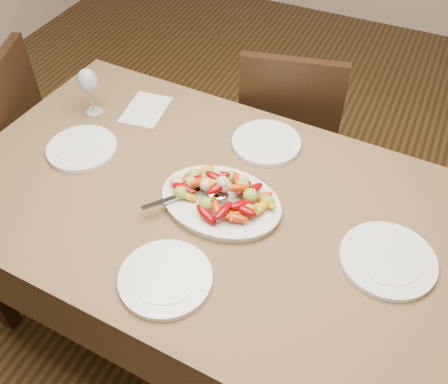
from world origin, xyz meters
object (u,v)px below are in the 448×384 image
at_px(dining_table, 224,273).
at_px(plate_near, 165,279).
at_px(serving_platter, 221,203).
at_px(plate_left, 82,149).
at_px(wine_glass, 90,90).
at_px(plate_far, 266,143).
at_px(plate_right, 388,260).
at_px(chair_far, 290,127).

bearing_deg(dining_table, plate_near, -94.91).
height_order(serving_platter, plate_near, serving_platter).
distance_m(plate_left, wine_glass, 0.25).
height_order(dining_table, wine_glass, wine_glass).
bearing_deg(dining_table, plate_left, 177.12).
height_order(dining_table, plate_far, plate_far).
relative_size(serving_platter, plate_left, 1.55).
relative_size(plate_right, wine_glass, 1.37).
distance_m(plate_left, plate_near, 0.66).
relative_size(plate_far, plate_near, 0.94).
bearing_deg(plate_right, dining_table, 179.65).
bearing_deg(wine_glass, plate_left, -65.84).
xyz_separation_m(plate_near, wine_glass, (-0.64, 0.57, 0.09)).
bearing_deg(plate_near, plate_right, 30.60).
height_order(dining_table, serving_platter, serving_platter).
height_order(plate_left, wine_glass, wine_glass).
distance_m(dining_table, chair_far, 0.82).
distance_m(serving_platter, plate_far, 0.34).
height_order(plate_near, wine_glass, wine_glass).
distance_m(plate_far, wine_glass, 0.70).
xyz_separation_m(plate_left, wine_glass, (-0.09, 0.21, 0.09)).
bearing_deg(plate_right, chair_far, 124.61).
xyz_separation_m(chair_far, plate_right, (0.57, -0.82, 0.29)).
bearing_deg(serving_platter, wine_glass, 159.91).
height_order(plate_far, plate_near, same).
height_order(plate_right, plate_near, same).
bearing_deg(plate_far, serving_platter, -93.82).
xyz_separation_m(serving_platter, plate_near, (-0.02, -0.33, -0.00)).
bearing_deg(chair_far, plate_right, 111.86).
distance_m(dining_table, wine_glass, 0.86).
height_order(chair_far, wine_glass, wine_glass).
bearing_deg(chair_far, plate_left, 42.77).
distance_m(serving_platter, plate_left, 0.57).
xyz_separation_m(dining_table, plate_left, (-0.58, 0.03, 0.39)).
xyz_separation_m(chair_far, wine_glass, (-0.63, -0.58, 0.39)).
bearing_deg(plate_near, plate_left, 146.65).
height_order(plate_right, plate_far, same).
bearing_deg(wine_glass, chair_far, 42.42).
xyz_separation_m(serving_platter, plate_left, (-0.57, 0.03, -0.00)).
relative_size(chair_far, plate_left, 3.80).
relative_size(chair_far, plate_right, 3.39).
xyz_separation_m(dining_table, plate_near, (-0.03, -0.33, 0.39)).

